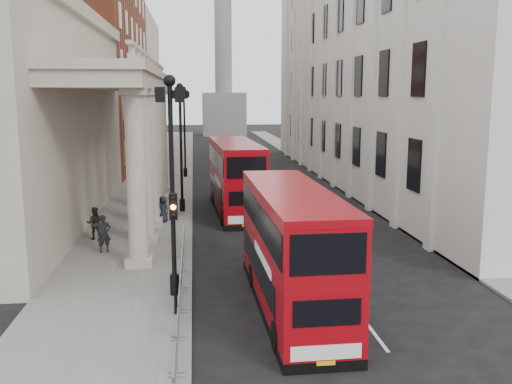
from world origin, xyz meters
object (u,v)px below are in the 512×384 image
(bus_near, at_px, (292,247))
(pedestrian_c, at_px, (163,209))
(lamp_post_mid, at_px, (181,138))
(pedestrian_b, at_px, (95,223))
(pedestrian_a, at_px, (104,234))
(lamp_post_north, at_px, (184,125))
(monument_column, at_px, (223,49))
(traffic_light, at_px, (174,231))
(lamp_post_south, at_px, (172,171))
(bus_far, at_px, (235,176))

(bus_near, bearing_deg, pedestrian_c, 109.37)
(lamp_post_mid, bearing_deg, pedestrian_b, -122.91)
(pedestrian_a, bearing_deg, lamp_post_north, 60.60)
(monument_column, height_order, traffic_light, monument_column)
(lamp_post_mid, distance_m, lamp_post_north, 16.00)
(monument_column, distance_m, traffic_light, 91.17)
(lamp_post_north, height_order, bus_near, lamp_post_north)
(traffic_light, bearing_deg, lamp_post_south, 92.84)
(monument_column, relative_size, bus_far, 4.97)
(monument_column, bearing_deg, pedestrian_a, -97.13)
(lamp_post_south, bearing_deg, monument_column, 85.71)
(lamp_post_north, bearing_deg, pedestrian_a, -98.01)
(lamp_post_south, distance_m, lamp_post_mid, 16.00)
(monument_column, xyz_separation_m, bus_near, (-2.30, -89.51, -13.68))
(lamp_post_north, relative_size, traffic_light, 1.93)
(pedestrian_a, height_order, pedestrian_c, pedestrian_a)
(pedestrian_c, bearing_deg, lamp_post_mid, 103.76)
(lamp_post_mid, relative_size, pedestrian_a, 4.52)
(lamp_post_north, height_order, traffic_light, lamp_post_north)
(lamp_post_mid, height_order, pedestrian_c, lamp_post_mid)
(monument_column, bearing_deg, pedestrian_c, -95.83)
(lamp_post_mid, relative_size, traffic_light, 1.93)
(monument_column, relative_size, pedestrian_a, 29.47)
(lamp_post_south, relative_size, pedestrian_a, 4.52)
(lamp_post_north, distance_m, pedestrian_b, 23.70)
(bus_far, bearing_deg, monument_column, 84.91)
(lamp_post_mid, relative_size, bus_far, 0.76)
(lamp_post_south, distance_m, lamp_post_north, 32.00)
(bus_near, xyz_separation_m, pedestrian_b, (-8.78, 10.58, -1.32))
(pedestrian_a, bearing_deg, lamp_post_mid, 48.03)
(pedestrian_a, distance_m, pedestrian_c, 6.89)
(lamp_post_south, bearing_deg, lamp_post_north, 90.00)
(traffic_light, bearing_deg, monument_column, 85.87)
(monument_column, height_order, pedestrian_c, monument_column)
(traffic_light, bearing_deg, pedestrian_b, 112.48)
(monument_column, xyz_separation_m, lamp_post_mid, (-6.60, -72.00, -11.07))
(lamp_post_north, xyz_separation_m, bus_far, (3.51, -16.17, -2.48))
(monument_column, xyz_separation_m, traffic_light, (-6.50, -90.02, -12.88))
(bus_far, relative_size, pedestrian_b, 6.31)
(monument_column, relative_size, traffic_light, 12.60)
(traffic_light, xyz_separation_m, pedestrian_b, (-4.59, 11.08, -2.12))
(lamp_post_mid, xyz_separation_m, pedestrian_c, (-1.08, -3.18, -3.99))
(lamp_post_south, distance_m, pedestrian_b, 10.85)
(pedestrian_c, bearing_deg, bus_far, 65.78)
(monument_column, distance_m, lamp_post_north, 57.46)
(traffic_light, relative_size, pedestrian_c, 2.69)
(lamp_post_south, bearing_deg, traffic_light, -87.16)
(bus_far, height_order, pedestrian_b, bus_far)
(lamp_post_mid, height_order, lamp_post_north, same)
(bus_far, distance_m, pedestrian_b, 10.58)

